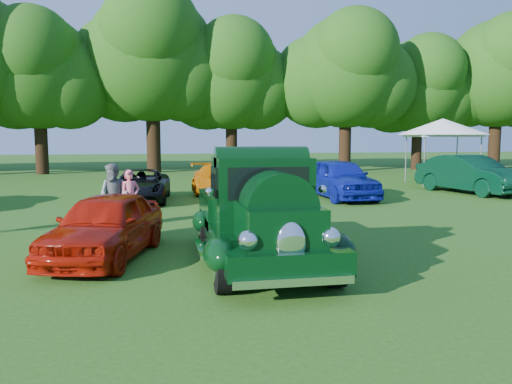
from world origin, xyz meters
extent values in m
plane|color=#215112|center=(0.00, 0.00, 0.00)|extent=(120.00, 120.00, 0.00)
cylinder|color=black|center=(-0.81, -1.71, 0.40)|extent=(0.24, 0.79, 0.79)
cylinder|color=black|center=(0.97, -1.71, 0.40)|extent=(0.24, 0.79, 0.79)
cylinder|color=black|center=(-0.81, 1.35, 0.40)|extent=(0.24, 0.79, 0.79)
cylinder|color=black|center=(0.97, 1.35, 0.40)|extent=(0.24, 0.79, 0.79)
cube|color=black|center=(0.08, -0.10, 0.56)|extent=(1.84, 4.83, 0.36)
cube|color=black|center=(0.08, -1.55, 0.99)|extent=(1.18, 1.56, 0.67)
cube|color=black|center=(0.08, -0.24, 1.35)|extent=(1.67, 1.23, 1.29)
cube|color=black|center=(0.08, -0.83, 1.58)|extent=(1.39, 0.06, 0.56)
cube|color=black|center=(0.08, 1.37, 0.86)|extent=(1.84, 2.20, 0.62)
cube|color=black|center=(0.08, 1.37, 1.16)|extent=(1.59, 1.93, 0.05)
ellipsoid|color=black|center=(-0.85, -1.71, 0.60)|extent=(0.53, 0.92, 0.53)
ellipsoid|color=black|center=(1.00, -1.71, 0.60)|extent=(0.53, 0.92, 0.53)
ellipsoid|color=black|center=(-0.88, 1.35, 0.59)|extent=(0.41, 0.77, 0.45)
ellipsoid|color=black|center=(1.03, 1.35, 0.59)|extent=(0.41, 0.77, 0.45)
ellipsoid|color=white|center=(0.08, -2.35, 0.86)|extent=(0.43, 0.13, 0.64)
sphere|color=white|center=(-0.52, -2.28, 0.92)|extent=(0.30, 0.30, 0.30)
sphere|color=white|center=(0.68, -2.28, 0.92)|extent=(0.30, 0.30, 0.30)
cube|color=white|center=(0.08, -2.51, 0.36)|extent=(1.74, 0.12, 0.12)
cube|color=white|center=(0.08, 2.48, 0.43)|extent=(1.74, 0.12, 0.12)
imported|color=#9B1306|center=(-2.79, 0.91, 0.64)|extent=(2.45, 4.05, 1.29)
imported|color=black|center=(-2.45, 9.44, 0.59)|extent=(2.23, 4.35, 1.18)
imported|color=#C86A07|center=(0.71, 9.47, 0.67)|extent=(2.73, 4.89, 1.34)
imported|color=#0D178F|center=(5.00, 9.01, 0.76)|extent=(2.00, 4.55, 1.53)
imported|color=black|center=(10.94, 9.64, 0.79)|extent=(2.68, 5.07, 1.59)
imported|color=#F26376|center=(-2.51, 4.42, 0.75)|extent=(0.65, 0.59, 1.50)
imported|color=slate|center=(-2.92, 4.32, 0.83)|extent=(1.00, 0.92, 1.67)
cube|color=white|center=(11.84, 13.33, 2.40)|extent=(3.38, 3.38, 0.12)
cone|color=white|center=(11.84, 13.33, 2.84)|extent=(4.96, 4.96, 0.78)
cylinder|color=slate|center=(10.32, 12.24, 1.17)|extent=(0.06, 0.06, 2.35)
cylinder|color=slate|center=(10.75, 14.85, 1.17)|extent=(0.06, 0.06, 2.35)
cylinder|color=slate|center=(12.92, 11.80, 1.17)|extent=(0.06, 0.06, 2.35)
cylinder|color=slate|center=(13.36, 14.41, 1.17)|extent=(0.06, 0.06, 2.35)
cylinder|color=black|center=(-9.04, 24.31, 1.93)|extent=(0.77, 0.77, 3.85)
sphere|color=#17430E|center=(-9.04, 24.31, 6.32)|extent=(7.05, 7.05, 7.05)
cylinder|color=black|center=(-2.14, 24.61, 2.27)|extent=(0.91, 0.91, 4.54)
sphere|color=#17430E|center=(-2.14, 24.61, 7.45)|extent=(8.31, 8.31, 8.31)
cylinder|color=black|center=(3.06, 24.85, 1.93)|extent=(0.77, 0.77, 3.86)
sphere|color=#17430E|center=(3.06, 24.85, 6.34)|extent=(7.06, 7.06, 7.06)
cylinder|color=black|center=(10.43, 22.77, 2.00)|extent=(0.80, 0.80, 4.00)
sphere|color=#17430E|center=(10.43, 22.77, 6.57)|extent=(7.32, 7.32, 7.32)
cylinder|color=black|center=(16.38, 24.12, 1.80)|extent=(0.72, 0.72, 3.59)
sphere|color=#17430E|center=(16.38, 24.12, 5.89)|extent=(6.57, 6.57, 6.57)
cylinder|color=black|center=(21.90, 23.12, 2.07)|extent=(0.83, 0.83, 4.13)
sphere|color=#17430E|center=(21.90, 23.12, 6.77)|extent=(7.55, 7.55, 7.55)
camera|label=1|loc=(-1.70, -9.02, 2.37)|focal=35.00mm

